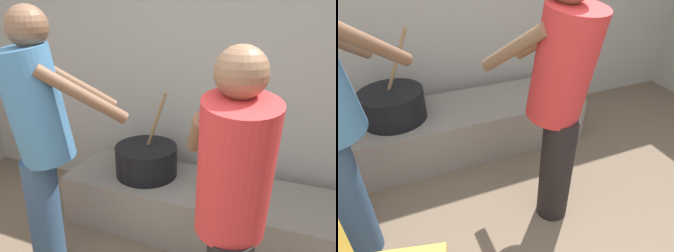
% 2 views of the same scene
% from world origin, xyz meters
% --- Properties ---
extents(block_enclosure_rear, '(5.42, 0.20, 2.13)m').
position_xyz_m(block_enclosure_rear, '(0.00, 2.31, 1.07)').
color(block_enclosure_rear, '#9E998E').
rests_on(block_enclosure_rear, ground_plane).
extents(hearth_ledge, '(2.09, 0.60, 0.39)m').
position_xyz_m(hearth_ledge, '(-0.09, 1.79, 0.20)').
color(hearth_ledge, slate).
rests_on(hearth_ledge, ground_plane).
extents(cooking_pot_main, '(0.47, 0.47, 0.68)m').
position_xyz_m(cooking_pot_main, '(-0.56, 1.80, 0.51)').
color(cooking_pot_main, black).
rests_on(cooking_pot_main, hearth_ledge).
extents(cook_in_red_shirt, '(0.54, 0.71, 1.52)m').
position_xyz_m(cook_in_red_shirt, '(0.29, 0.89, 0.87)').
color(cook_in_red_shirt, black).
rests_on(cook_in_red_shirt, ground_plane).
extents(cook_in_blue_shirt, '(0.71, 0.70, 1.65)m').
position_xyz_m(cook_in_blue_shirt, '(-0.85, 1.05, 0.95)').
color(cook_in_blue_shirt, navy).
rests_on(cook_in_blue_shirt, ground_plane).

